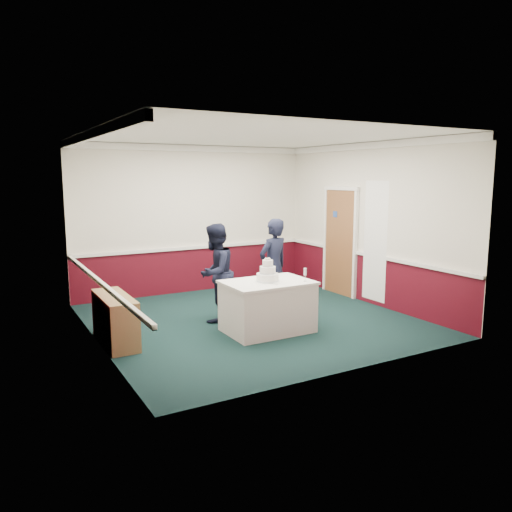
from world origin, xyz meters
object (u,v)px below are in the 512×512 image
wedding_cake (268,274)px  champagne_flute (305,272)px  sideboard (115,319)px  person_man (215,273)px  cake_knife (273,284)px  cake_table (268,306)px  person_woman (273,267)px

wedding_cake → champagne_flute: size_ratio=1.78×
sideboard → wedding_cake: 2.33m
champagne_flute → person_man: person_man is taller
wedding_cake → cake_knife: bearing=-98.5°
sideboard → cake_table: cake_table is taller
cake_table → person_woman: size_ratio=0.79×
champagne_flute → person_man: bearing=128.5°
wedding_cake → champagne_flute: bearing=-29.2°
cake_table → wedding_cake: size_ratio=3.63×
cake_table → champagne_flute: 0.78m
cake_table → person_man: person_man is taller
person_man → sideboard: bearing=-26.9°
cake_table → person_man: (-0.46, 0.92, 0.41)m
cake_knife → champagne_flute: champagne_flute is taller
champagne_flute → wedding_cake: bearing=150.8°
wedding_cake → person_woman: (0.59, 0.81, -0.07)m
sideboard → person_man: bearing=11.0°
cake_knife → wedding_cake: bearing=64.0°
cake_table → champagne_flute: (0.50, -0.28, 0.53)m
cake_table → champagne_flute: bearing=-29.2°
cake_knife → person_man: (-0.43, 1.12, 0.02)m
sideboard → wedding_cake: (2.19, -0.59, 0.55)m
wedding_cake → champagne_flute: wedding_cake is taller
cake_knife → person_woman: bearing=40.7°
sideboard → champagne_flute: bearing=-17.9°
cake_knife → person_woman: person_woman is taller
sideboard → person_woman: person_woman is taller
sideboard → cake_table: bearing=-15.0°
sideboard → person_woman: (2.78, 0.22, 0.48)m
sideboard → cake_table: size_ratio=0.91×
champagne_flute → person_man: (-0.96, 1.20, -0.12)m
champagne_flute → person_man: size_ratio=0.13×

